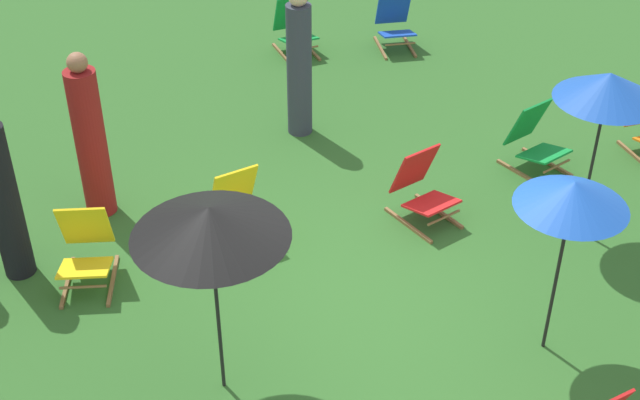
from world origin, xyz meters
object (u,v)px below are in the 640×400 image
at_px(person_1, 91,140).
at_px(deckchair_5, 395,23).
at_px(person_0, 299,65).
at_px(umbrella_0, 608,87).
at_px(deckchair_0, 241,210).
at_px(person_2, 3,198).
at_px(deckchair_4, 295,28).
at_px(deckchair_10, 422,189).
at_px(umbrella_2, 210,222).
at_px(deckchair_9, 535,141).
at_px(umbrella_1, 573,195).
at_px(deckchair_3, 86,250).

bearing_deg(person_1, deckchair_5, -122.00).
bearing_deg(person_0, umbrella_0, 53.08).
distance_m(deckchair_0, person_2, 2.30).
height_order(deckchair_4, deckchair_10, same).
bearing_deg(person_0, deckchair_0, -16.17).
height_order(umbrella_0, person_2, person_2).
bearing_deg(deckchair_4, person_0, -109.83).
bearing_deg(deckchair_5, person_1, -139.78).
bearing_deg(person_0, umbrella_2, -9.58).
xyz_separation_m(deckchair_5, deckchair_10, (-1.45, -4.07, 0.00)).
relative_size(umbrella_0, umbrella_2, 0.99).
xyz_separation_m(deckchair_0, deckchair_4, (1.93, 4.12, 0.00)).
height_order(deckchair_10, person_1, person_1).
bearing_deg(umbrella_0, deckchair_9, 82.60).
bearing_deg(person_2, deckchair_4, 9.61).
xyz_separation_m(deckchair_9, umbrella_2, (-4.27, -2.15, 1.37)).
bearing_deg(person_2, person_0, -7.71).
relative_size(deckchair_5, person_2, 0.45).
height_order(deckchair_0, umbrella_2, umbrella_2).
distance_m(umbrella_1, person_1, 4.95).
bearing_deg(deckchair_3, person_1, 92.05).
distance_m(deckchair_0, person_0, 2.37).
xyz_separation_m(deckchair_4, umbrella_2, (-2.63, -6.07, 1.37)).
relative_size(deckchair_0, umbrella_2, 0.45).
relative_size(deckchair_0, deckchair_5, 1.01).
relative_size(deckchair_0, deckchair_4, 1.01).
xyz_separation_m(deckchair_0, person_1, (-1.31, 1.02, 0.52)).
xyz_separation_m(deckchair_9, person_1, (-4.88, 0.82, 0.52)).
bearing_deg(umbrella_0, umbrella_2, -167.74).
distance_m(deckchair_3, person_2, 0.90).
bearing_deg(person_1, umbrella_1, 162.23).
bearing_deg(deckchair_5, person_0, -128.55).
relative_size(deckchair_3, deckchair_5, 1.03).
bearing_deg(deckchair_5, umbrella_1, -91.64).
bearing_deg(umbrella_0, deckchair_0, 162.83).
bearing_deg(person_2, deckchair_10, -40.26).
relative_size(umbrella_2, person_1, 0.99).
bearing_deg(deckchair_4, deckchair_0, -118.44).
xyz_separation_m(umbrella_2, person_0, (1.98, 3.87, -0.83)).
distance_m(deckchair_3, deckchair_10, 3.51).
distance_m(umbrella_2, person_2, 2.79).
relative_size(deckchair_0, deckchair_3, 0.98).
bearing_deg(deckchair_10, deckchair_5, 53.98).
xyz_separation_m(deckchair_3, deckchair_4, (3.52, 4.26, 0.00)).
xyz_separation_m(deckchair_3, umbrella_2, (0.89, -1.81, 1.37)).
bearing_deg(deckchair_10, deckchair_0, 155.68).
xyz_separation_m(deckchair_9, umbrella_1, (-1.43, -2.65, 1.29)).
distance_m(deckchair_10, umbrella_2, 3.40).
relative_size(deckchair_5, deckchair_10, 0.96).
bearing_deg(deckchair_10, umbrella_2, -163.80).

